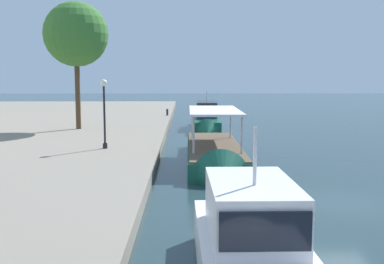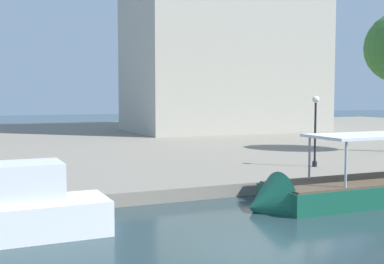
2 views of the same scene
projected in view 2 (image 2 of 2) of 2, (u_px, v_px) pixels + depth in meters
ground_plane at (264, 250)px, 14.83m from camera, size 220.00×220.00×0.00m
dock_promenade at (66, 142)px, 46.60m from camera, size 120.00×55.00×0.58m
tour_boat_2 at (363, 193)px, 21.66m from camera, size 12.19×3.02×4.02m
lamp_post at (315, 123)px, 28.03m from camera, size 0.40×0.40×3.98m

